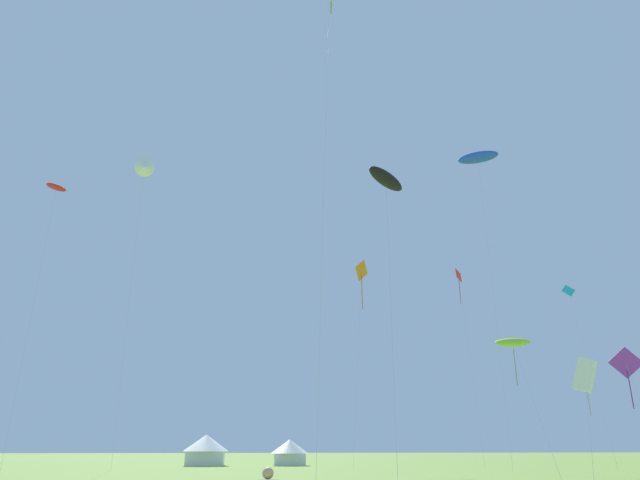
{
  "coord_description": "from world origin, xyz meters",
  "views": [
    {
      "loc": [
        -4.0,
        -5.73,
        2.1
      ],
      "look_at": [
        0.0,
        32.0,
        15.69
      ],
      "focal_mm": 32.4,
      "sensor_mm": 36.0,
      "label": 1
    }
  ],
  "objects_px": {
    "kite_lime_parafoil": "(513,343)",
    "kite_black_parafoil": "(386,179)",
    "kite_red_diamond": "(459,282)",
    "kite_blue_parafoil": "(478,158)",
    "festival_tent_center": "(290,451)",
    "kite_purple_diamond": "(626,365)",
    "kite_white_box": "(585,375)",
    "kite_orange_diamond": "(361,274)",
    "kite_red_parafoil": "(56,189)",
    "kite_cyan_diamond": "(570,296)",
    "kite_white_delta": "(144,167)",
    "festival_tent_left": "(206,448)"
  },
  "relations": [
    {
      "from": "kite_lime_parafoil",
      "to": "kite_black_parafoil",
      "type": "height_order",
      "value": "kite_black_parafoil"
    },
    {
      "from": "kite_red_diamond",
      "to": "kite_black_parafoil",
      "type": "height_order",
      "value": "kite_red_diamond"
    },
    {
      "from": "kite_red_diamond",
      "to": "kite_blue_parafoil",
      "type": "bearing_deg",
      "value": -92.3
    },
    {
      "from": "kite_red_diamond",
      "to": "festival_tent_center",
      "type": "distance_m",
      "value": 27.73
    },
    {
      "from": "kite_lime_parafoil",
      "to": "kite_purple_diamond",
      "type": "height_order",
      "value": "kite_purple_diamond"
    },
    {
      "from": "kite_black_parafoil",
      "to": "kite_white_box",
      "type": "height_order",
      "value": "kite_black_parafoil"
    },
    {
      "from": "kite_purple_diamond",
      "to": "kite_orange_diamond",
      "type": "distance_m",
      "value": 27.28
    },
    {
      "from": "kite_orange_diamond",
      "to": "kite_red_parafoil",
      "type": "xyz_separation_m",
      "value": [
        -30.47,
        -10.09,
        4.4
      ]
    },
    {
      "from": "kite_cyan_diamond",
      "to": "kite_red_parafoil",
      "type": "height_order",
      "value": "kite_red_parafoil"
    },
    {
      "from": "kite_cyan_diamond",
      "to": "kite_red_parafoil",
      "type": "relative_size",
      "value": 0.73
    },
    {
      "from": "kite_blue_parafoil",
      "to": "kite_white_delta",
      "type": "bearing_deg",
      "value": 165.17
    },
    {
      "from": "kite_lime_parafoil",
      "to": "kite_red_parafoil",
      "type": "height_order",
      "value": "kite_red_parafoil"
    },
    {
      "from": "kite_lime_parafoil",
      "to": "kite_white_box",
      "type": "xyz_separation_m",
      "value": [
        2.23,
        -4.75,
        -2.75
      ]
    },
    {
      "from": "kite_blue_parafoil",
      "to": "kite_black_parafoil",
      "type": "distance_m",
      "value": 29.3
    },
    {
      "from": "kite_lime_parafoil",
      "to": "festival_tent_center",
      "type": "xyz_separation_m",
      "value": [
        -13.82,
        32.3,
        -7.4
      ]
    },
    {
      "from": "kite_red_diamond",
      "to": "kite_white_box",
      "type": "xyz_separation_m",
      "value": [
        -2.23,
        -26.55,
        -13.37
      ]
    },
    {
      "from": "kite_white_delta",
      "to": "festival_tent_left",
      "type": "bearing_deg",
      "value": 52.89
    },
    {
      "from": "kite_orange_diamond",
      "to": "festival_tent_center",
      "type": "height_order",
      "value": "kite_orange_diamond"
    },
    {
      "from": "kite_purple_diamond",
      "to": "kite_cyan_diamond",
      "type": "relative_size",
      "value": 0.56
    },
    {
      "from": "kite_orange_diamond",
      "to": "kite_red_parafoil",
      "type": "bearing_deg",
      "value": -161.67
    },
    {
      "from": "kite_black_parafoil",
      "to": "festival_tent_left",
      "type": "xyz_separation_m",
      "value": [
        -12.67,
        41.44,
        -14.93
      ]
    },
    {
      "from": "kite_cyan_diamond",
      "to": "festival_tent_center",
      "type": "xyz_separation_m",
      "value": [
        -28.54,
        15.13,
        -15.44
      ]
    },
    {
      "from": "kite_orange_diamond",
      "to": "kite_white_box",
      "type": "distance_m",
      "value": 31.72
    },
    {
      "from": "kite_black_parafoil",
      "to": "kite_lime_parafoil",
      "type": "bearing_deg",
      "value": 40.31
    },
    {
      "from": "kite_red_diamond",
      "to": "kite_orange_diamond",
      "type": "height_order",
      "value": "kite_orange_diamond"
    },
    {
      "from": "kite_cyan_diamond",
      "to": "kite_white_box",
      "type": "height_order",
      "value": "kite_cyan_diamond"
    },
    {
      "from": "kite_orange_diamond",
      "to": "kite_black_parafoil",
      "type": "xyz_separation_m",
      "value": [
        -4.13,
        -31.39,
        -3.51
      ]
    },
    {
      "from": "kite_red_diamond",
      "to": "kite_red_parafoil",
      "type": "bearing_deg",
      "value": -166.94
    },
    {
      "from": "kite_lime_parafoil",
      "to": "kite_red_diamond",
      "type": "bearing_deg",
      "value": 78.44
    },
    {
      "from": "kite_blue_parafoil",
      "to": "kite_red_parafoil",
      "type": "distance_m",
      "value": 41.56
    },
    {
      "from": "kite_red_parafoil",
      "to": "kite_white_box",
      "type": "relative_size",
      "value": 3.43
    },
    {
      "from": "kite_red_diamond",
      "to": "kite_black_parafoil",
      "type": "bearing_deg",
      "value": -116.21
    },
    {
      "from": "kite_orange_diamond",
      "to": "kite_white_delta",
      "type": "xyz_separation_m",
      "value": [
        -24.86,
        -0.6,
        11.71
      ]
    },
    {
      "from": "kite_blue_parafoil",
      "to": "kite_white_box",
      "type": "height_order",
      "value": "kite_blue_parafoil"
    },
    {
      "from": "kite_purple_diamond",
      "to": "kite_red_diamond",
      "type": "distance_m",
      "value": 19.48
    },
    {
      "from": "kite_purple_diamond",
      "to": "kite_white_delta",
      "type": "height_order",
      "value": "kite_white_delta"
    },
    {
      "from": "festival_tent_left",
      "to": "kite_black_parafoil",
      "type": "bearing_deg",
      "value": -73.0
    },
    {
      "from": "kite_red_diamond",
      "to": "kite_black_parafoil",
      "type": "distance_m",
      "value": 34.6
    },
    {
      "from": "kite_red_parafoil",
      "to": "festival_tent_left",
      "type": "relative_size",
      "value": 4.84
    },
    {
      "from": "festival_tent_center",
      "to": "kite_white_delta",
      "type": "bearing_deg",
      "value": -148.93
    },
    {
      "from": "kite_cyan_diamond",
      "to": "kite_white_delta",
      "type": "relative_size",
      "value": 0.55
    },
    {
      "from": "kite_lime_parafoil",
      "to": "kite_red_diamond",
      "type": "relative_size",
      "value": 0.45
    },
    {
      "from": "kite_blue_parafoil",
      "to": "kite_white_delta",
      "type": "relative_size",
      "value": 0.93
    },
    {
      "from": "kite_orange_diamond",
      "to": "kite_white_delta",
      "type": "distance_m",
      "value": 27.48
    },
    {
      "from": "kite_purple_diamond",
      "to": "kite_black_parafoil",
      "type": "relative_size",
      "value": 0.59
    },
    {
      "from": "festival_tent_left",
      "to": "kite_blue_parafoil",
      "type": "bearing_deg",
      "value": -36.1
    },
    {
      "from": "kite_cyan_diamond",
      "to": "kite_white_box",
      "type": "relative_size",
      "value": 2.51
    },
    {
      "from": "kite_cyan_diamond",
      "to": "kite_white_delta",
      "type": "xyz_separation_m",
      "value": [
        -46.22,
        4.48,
        15.0
      ]
    },
    {
      "from": "kite_blue_parafoil",
      "to": "kite_orange_diamond",
      "type": "relative_size",
      "value": 1.41
    },
    {
      "from": "kite_lime_parafoil",
      "to": "kite_white_box",
      "type": "bearing_deg",
      "value": -64.88
    }
  ]
}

